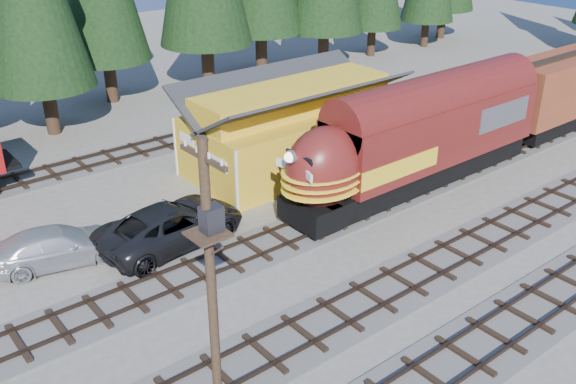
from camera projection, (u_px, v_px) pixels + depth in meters
ground at (432, 234)px, 30.41m from camera, size 120.00×120.00×0.00m
track_siding at (488, 156)px, 38.81m from camera, size 68.00×3.20×0.33m
track_spur at (79, 167)px, 37.40m from camera, size 32.00×3.20×0.33m
depot at (293, 117)px, 36.48m from camera, size 12.80×7.00×5.30m
locomotive at (410, 144)px, 33.53m from camera, size 17.14×3.41×4.66m
utility_pole at (210, 259)px, 18.82m from camera, size 1.12×2.19×8.95m
pickup_truck_a at (171, 225)px, 29.20m from camera, size 7.31×3.95×1.95m
pickup_truck_b at (57, 246)px, 27.79m from camera, size 6.10×3.51×1.66m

